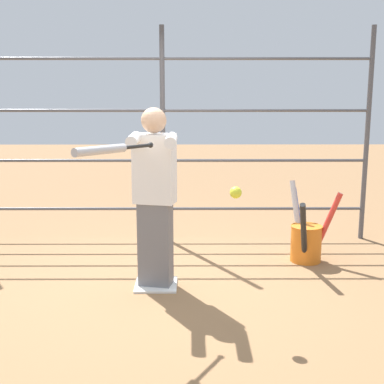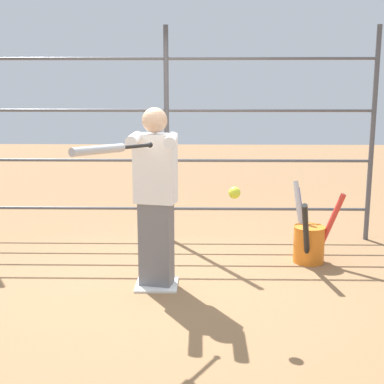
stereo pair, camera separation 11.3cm
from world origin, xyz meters
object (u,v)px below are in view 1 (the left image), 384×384
batter (155,193)px  bat_bucket (306,239)px  softball_in_flight (236,193)px  baseball_bat_swinging (107,149)px

batter → bat_bucket: size_ratio=1.75×
batter → softball_in_flight: bearing=134.4°
bat_bucket → softball_in_flight: bearing=58.1°
softball_in_flight → bat_bucket: (-0.90, -1.45, -0.82)m
baseball_bat_swinging → bat_bucket: (-1.88, -1.65, -1.19)m
baseball_bat_swinging → softball_in_flight: size_ratio=8.41×
batter → softball_in_flight: (-0.69, 0.71, 0.15)m
softball_in_flight → bat_bucket: 1.90m
batter → bat_bucket: bearing=-154.9°
bat_bucket → baseball_bat_swinging: bearing=41.3°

